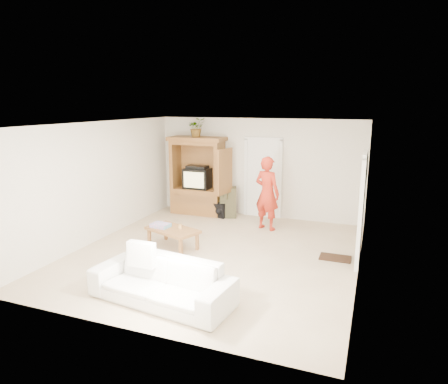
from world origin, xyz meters
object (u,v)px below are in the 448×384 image
object	(u,v)px
armoire	(198,181)
sofa	(162,281)
man	(267,193)
coffee_table	(173,231)

from	to	relation	value
armoire	sofa	xyz separation A→B (m)	(1.56, -4.80, -0.58)
armoire	man	size ratio (longest dim) A/B	1.18
man	sofa	world-z (taller)	man
man	coffee_table	world-z (taller)	man
armoire	man	bearing A→B (deg)	-18.91
sofa	coffee_table	xyz separation A→B (m)	(-0.95, 2.14, 0.03)
armoire	man	world-z (taller)	armoire
coffee_table	sofa	bearing A→B (deg)	-46.25
man	sofa	size ratio (longest dim) A/B	0.79
armoire	sofa	size ratio (longest dim) A/B	0.94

